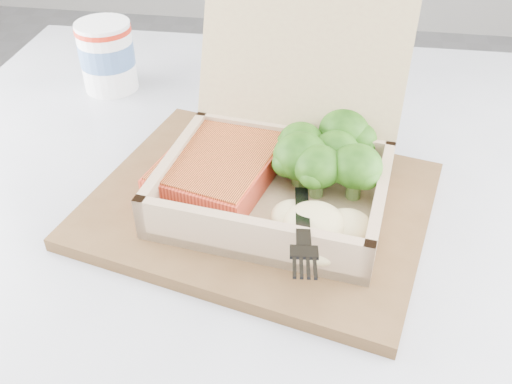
% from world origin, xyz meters
% --- Properties ---
extents(floor, '(4.00, 4.00, 0.00)m').
position_xyz_m(floor, '(0.00, 0.00, 0.00)').
color(floor, gray).
rests_on(floor, ground).
extents(cafe_table, '(0.86, 0.86, 0.75)m').
position_xyz_m(cafe_table, '(0.02, -0.39, 0.55)').
color(cafe_table, black).
rests_on(cafe_table, floor).
extents(serving_tray, '(0.37, 0.32, 0.01)m').
position_xyz_m(serving_tray, '(0.01, -0.39, 0.75)').
color(serving_tray, brown).
rests_on(serving_tray, cafe_table).
extents(takeout_container, '(0.24, 0.25, 0.19)m').
position_xyz_m(takeout_container, '(0.03, -0.36, 0.81)').
color(takeout_container, tan).
rests_on(takeout_container, serving_tray).
extents(salmon_fillet, '(0.13, 0.15, 0.03)m').
position_xyz_m(salmon_fillet, '(-0.03, -0.38, 0.79)').
color(salmon_fillet, '#D44329').
rests_on(salmon_fillet, takeout_container).
extents(broccoli_pile, '(0.13, 0.13, 0.05)m').
position_xyz_m(broccoli_pile, '(0.08, -0.35, 0.80)').
color(broccoli_pile, '#3A7E1C').
rests_on(broccoli_pile, takeout_container).
extents(mashed_potatoes, '(0.09, 0.08, 0.03)m').
position_xyz_m(mashed_potatoes, '(0.07, -0.45, 0.79)').
color(mashed_potatoes, beige).
rests_on(mashed_potatoes, takeout_container).
extents(plastic_fork, '(0.03, 0.16, 0.03)m').
position_xyz_m(plastic_fork, '(0.06, -0.43, 0.80)').
color(plastic_fork, black).
rests_on(plastic_fork, mashed_potatoes).
extents(paper_cup, '(0.07, 0.07, 0.09)m').
position_xyz_m(paper_cup, '(-0.22, -0.16, 0.80)').
color(paper_cup, white).
rests_on(paper_cup, cafe_table).
extents(receipt, '(0.09, 0.14, 0.00)m').
position_xyz_m(receipt, '(0.01, -0.20, 0.75)').
color(receipt, white).
rests_on(receipt, cafe_table).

